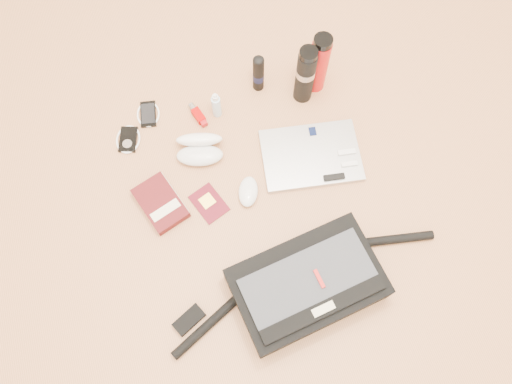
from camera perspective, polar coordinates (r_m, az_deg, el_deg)
ground at (r=1.75m, az=0.64°, el=-2.07°), size 4.00×4.00×0.00m
messenger_bag at (r=1.63m, az=5.77°, el=-10.49°), size 0.95×0.34×0.13m
laptop at (r=1.83m, az=6.35°, el=4.13°), size 0.39×0.30×0.03m
book at (r=1.78m, az=-10.83°, el=-1.25°), size 0.18×0.22×0.04m
passport at (r=1.77m, az=-5.40°, el=-1.28°), size 0.13×0.15×0.01m
mouse at (r=1.76m, az=-0.89°, el=0.05°), size 0.11×0.13×0.04m
sunglasses_case at (r=1.82m, az=-6.47°, el=5.06°), size 0.20×0.18×0.10m
ipod at (r=1.92m, az=-14.40°, el=5.84°), size 0.12×0.12×0.01m
phone at (r=1.95m, az=-12.22°, el=8.70°), size 0.10×0.12×0.01m
inhaler at (r=1.91m, az=-6.65°, el=8.75°), size 0.05×0.11×0.03m
spray_bottle at (r=1.87m, az=-4.55°, el=9.81°), size 0.04×0.04×0.13m
aerosol_can at (r=1.90m, az=0.28°, el=13.42°), size 0.05×0.05×0.18m
thermos_black at (r=1.85m, az=5.66°, el=13.18°), size 0.07×0.07×0.27m
thermos_red at (r=1.88m, az=7.19°, el=14.35°), size 0.09×0.09×0.27m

